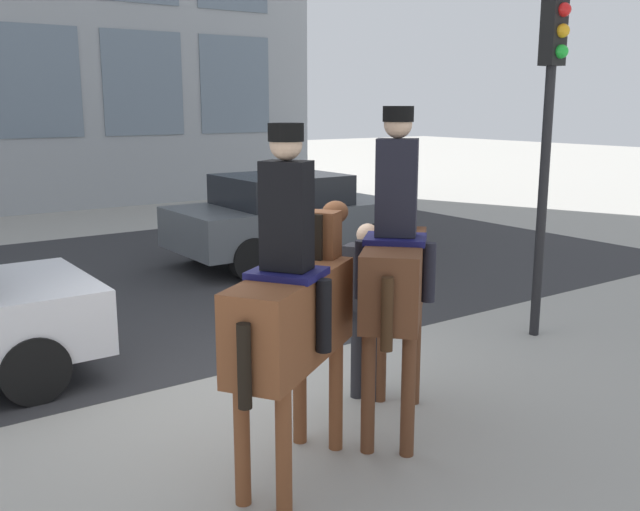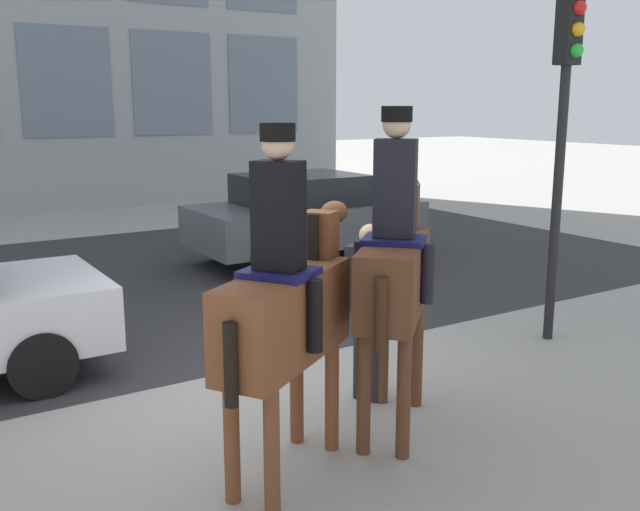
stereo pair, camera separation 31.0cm
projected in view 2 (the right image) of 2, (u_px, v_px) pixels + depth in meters
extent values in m
plane|color=#9E9B93|center=(260.00, 386.00, 6.91)|extent=(80.00, 80.00, 0.00)
cube|color=#2D2D30|center=(116.00, 284.00, 10.84)|extent=(18.73, 8.50, 0.01)
cube|color=slate|center=(67.00, 82.00, 17.57)|extent=(2.20, 0.02, 2.70)
cube|color=slate|center=(173.00, 84.00, 19.00)|extent=(2.20, 0.02, 2.70)
cube|color=slate|center=(264.00, 85.00, 20.43)|extent=(2.20, 0.02, 2.70)
cube|color=brown|center=(284.00, 317.00, 5.04)|extent=(1.39, 1.12, 0.64)
cylinder|color=brown|center=(297.00, 390.00, 5.70)|extent=(0.11, 0.11, 0.89)
cylinder|color=brown|center=(332.00, 396.00, 5.57)|extent=(0.11, 0.11, 0.89)
cylinder|color=brown|center=(232.00, 442.00, 4.82)|extent=(0.11, 0.11, 0.89)
cylinder|color=brown|center=(272.00, 451.00, 4.70)|extent=(0.11, 0.11, 0.89)
cube|color=brown|center=(320.00, 249.00, 5.50)|extent=(0.30, 0.31, 0.58)
cube|color=black|center=(313.00, 249.00, 5.38)|extent=(0.08, 0.09, 0.52)
ellipsoid|color=brown|center=(334.00, 212.00, 5.68)|extent=(0.36, 0.33, 0.18)
cube|color=silver|center=(338.00, 209.00, 5.76)|extent=(0.12, 0.10, 0.07)
cylinder|color=black|center=(231.00, 365.00, 4.42)|extent=(0.09, 0.09, 0.55)
cube|color=#14144C|center=(279.00, 273.00, 4.91)|extent=(0.61, 0.63, 0.05)
cube|color=black|center=(279.00, 215.00, 4.83)|extent=(0.36, 0.39, 0.74)
sphere|color=#D1A889|center=(278.00, 144.00, 4.73)|extent=(0.22, 0.22, 0.22)
cylinder|color=black|center=(278.00, 132.00, 4.71)|extent=(0.24, 0.24, 0.12)
cylinder|color=black|center=(246.00, 307.00, 5.08)|extent=(0.11, 0.11, 0.51)
cylinder|color=black|center=(315.00, 316.00, 4.86)|extent=(0.11, 0.11, 0.51)
cube|color=#59331E|center=(394.00, 277.00, 5.77)|extent=(1.31, 1.29, 0.60)
cylinder|color=#59331E|center=(383.00, 349.00, 6.45)|extent=(0.11, 0.11, 1.01)
cylinder|color=#59331E|center=(417.00, 352.00, 6.38)|extent=(0.11, 0.11, 1.01)
cylinder|color=#59331E|center=(364.00, 392.00, 5.49)|extent=(0.11, 0.11, 1.01)
cylinder|color=#59331E|center=(404.00, 396.00, 5.42)|extent=(0.11, 0.11, 1.01)
cube|color=#59331E|center=(404.00, 218.00, 6.27)|extent=(0.31, 0.31, 0.60)
cube|color=#382314|center=(403.00, 218.00, 6.16)|extent=(0.08, 0.08, 0.54)
ellipsoid|color=#59331E|center=(409.00, 186.00, 6.49)|extent=(0.38, 0.37, 0.20)
cube|color=silver|center=(410.00, 183.00, 6.58)|extent=(0.12, 0.12, 0.08)
cylinder|color=#382314|center=(381.00, 315.00, 5.09)|extent=(0.09, 0.09, 0.55)
cube|color=#14144C|center=(394.00, 240.00, 5.64)|extent=(0.64, 0.64, 0.05)
cube|color=black|center=(395.00, 188.00, 5.55)|extent=(0.38, 0.38, 0.76)
sphere|color=#D1A889|center=(397.00, 124.00, 5.45)|extent=(0.22, 0.22, 0.22)
cylinder|color=black|center=(397.00, 114.00, 5.43)|extent=(0.24, 0.24, 0.12)
cylinder|color=black|center=(360.00, 270.00, 5.75)|extent=(0.11, 0.11, 0.48)
cylinder|color=black|center=(427.00, 274.00, 5.63)|extent=(0.11, 0.11, 0.48)
cylinder|color=#232328|center=(376.00, 357.00, 6.49)|extent=(0.13, 0.13, 0.85)
cylinder|color=#232328|center=(360.00, 354.00, 6.56)|extent=(0.13, 0.13, 0.85)
cube|color=#232328|center=(369.00, 279.00, 6.38)|extent=(0.39, 0.46, 0.60)
sphere|color=#D1A889|center=(370.00, 235.00, 6.29)|extent=(0.20, 0.20, 0.20)
cube|color=#232328|center=(376.00, 269.00, 6.02)|extent=(0.52, 0.36, 0.09)
cone|color=orange|center=(360.00, 278.00, 5.72)|extent=(0.18, 0.13, 0.04)
cylinder|color=black|center=(42.00, 364.00, 6.62)|extent=(0.64, 0.22, 0.64)
cylinder|color=black|center=(11.00, 319.00, 8.00)|extent=(0.64, 0.22, 0.64)
cube|color=#51565B|center=(306.00, 223.00, 12.30)|extent=(3.90, 1.89, 0.67)
cube|color=black|center=(301.00, 189.00, 12.12)|extent=(1.95, 1.67, 0.50)
cylinder|color=black|center=(392.00, 243.00, 12.27)|extent=(0.69, 0.23, 0.69)
cylinder|color=black|center=(336.00, 228.00, 13.72)|extent=(0.69, 0.23, 0.69)
cylinder|color=black|center=(268.00, 259.00, 11.01)|extent=(0.69, 0.23, 0.69)
cylinder|color=black|center=(221.00, 241.00, 12.46)|extent=(0.69, 0.23, 0.69)
cylinder|color=black|center=(556.00, 207.00, 8.01)|extent=(0.11, 0.11, 3.10)
cube|color=black|center=(569.00, 30.00, 7.62)|extent=(0.24, 0.19, 0.72)
sphere|color=red|center=(580.00, 8.00, 7.47)|extent=(0.15, 0.15, 0.15)
sphere|color=orange|center=(578.00, 29.00, 7.52)|extent=(0.15, 0.15, 0.15)
sphere|color=green|center=(576.00, 51.00, 7.56)|extent=(0.15, 0.15, 0.15)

